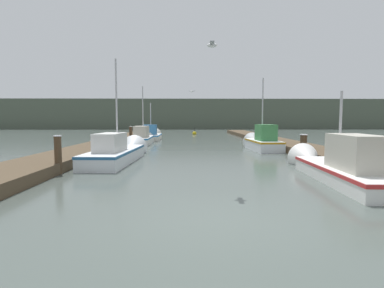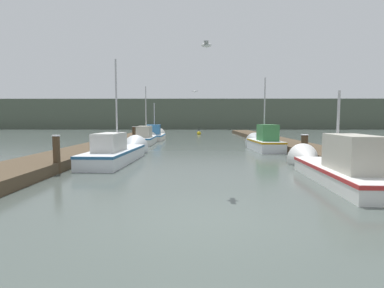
{
  "view_description": "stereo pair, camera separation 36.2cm",
  "coord_description": "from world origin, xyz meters",
  "px_view_note": "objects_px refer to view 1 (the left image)",
  "views": [
    {
      "loc": [
        -0.61,
        -5.52,
        1.93
      ],
      "look_at": [
        -0.36,
        9.05,
        0.7
      ],
      "focal_mm": 28.0,
      "sensor_mm": 36.0,
      "label": 1
    },
    {
      "loc": [
        -0.25,
        -5.52,
        1.93
      ],
      "look_at": [
        -0.36,
        9.05,
        0.7
      ],
      "focal_mm": 28.0,
      "sensor_mm": 36.0,
      "label": 2
    }
  ],
  "objects_px": {
    "fishing_boat_0": "(334,165)",
    "mooring_piling_2": "(58,155)",
    "fishing_boat_2": "(262,142)",
    "seagull_lead": "(192,92)",
    "seagull_1": "(212,45)",
    "fishing_boat_4": "(151,135)",
    "mooring_piling_1": "(303,146)",
    "fishing_boat_1": "(120,151)",
    "channel_buoy": "(194,133)",
    "fishing_boat_3": "(144,138)",
    "mooring_piling_0": "(131,135)"
  },
  "relations": [
    {
      "from": "fishing_boat_4",
      "to": "channel_buoy",
      "type": "height_order",
      "value": "fishing_boat_4"
    },
    {
      "from": "fishing_boat_1",
      "to": "fishing_boat_4",
      "type": "bearing_deg",
      "value": 93.63
    },
    {
      "from": "fishing_boat_0",
      "to": "fishing_boat_2",
      "type": "xyz_separation_m",
      "value": [
        -0.14,
        8.97,
        0.08
      ]
    },
    {
      "from": "fishing_boat_3",
      "to": "mooring_piling_0",
      "type": "bearing_deg",
      "value": 179.0
    },
    {
      "from": "fishing_boat_2",
      "to": "fishing_boat_3",
      "type": "xyz_separation_m",
      "value": [
        -8.11,
        5.1,
        -0.06
      ]
    },
    {
      "from": "fishing_boat_1",
      "to": "fishing_boat_3",
      "type": "distance_m",
      "value": 9.74
    },
    {
      "from": "mooring_piling_2",
      "to": "fishing_boat_1",
      "type": "bearing_deg",
      "value": 68.85
    },
    {
      "from": "fishing_boat_1",
      "to": "mooring_piling_2",
      "type": "bearing_deg",
      "value": -108.32
    },
    {
      "from": "fishing_boat_4",
      "to": "mooring_piling_1",
      "type": "relative_size",
      "value": 3.97
    },
    {
      "from": "fishing_boat_1",
      "to": "channel_buoy",
      "type": "relative_size",
      "value": 6.48
    },
    {
      "from": "fishing_boat_0",
      "to": "mooring_piling_1",
      "type": "xyz_separation_m",
      "value": [
        0.87,
        4.81,
        0.17
      ]
    },
    {
      "from": "mooring_piling_1",
      "to": "mooring_piling_2",
      "type": "height_order",
      "value": "mooring_piling_2"
    },
    {
      "from": "mooring_piling_1",
      "to": "seagull_1",
      "type": "relative_size",
      "value": 2.13
    },
    {
      "from": "fishing_boat_4",
      "to": "mooring_piling_0",
      "type": "bearing_deg",
      "value": -104.79
    },
    {
      "from": "fishing_boat_2",
      "to": "mooring_piling_2",
      "type": "distance_m",
      "value": 12.27
    },
    {
      "from": "mooring_piling_1",
      "to": "seagull_1",
      "type": "height_order",
      "value": "seagull_1"
    },
    {
      "from": "fishing_boat_3",
      "to": "seagull_1",
      "type": "bearing_deg",
      "value": -75.83
    },
    {
      "from": "mooring_piling_1",
      "to": "seagull_1",
      "type": "distance_m",
      "value": 8.51
    },
    {
      "from": "fishing_boat_1",
      "to": "seagull_lead",
      "type": "distance_m",
      "value": 11.76
    },
    {
      "from": "seagull_1",
      "to": "seagull_lead",
      "type": "bearing_deg",
      "value": 5.57
    },
    {
      "from": "seagull_lead",
      "to": "seagull_1",
      "type": "relative_size",
      "value": 1.0
    },
    {
      "from": "mooring_piling_0",
      "to": "channel_buoy",
      "type": "relative_size",
      "value": 1.33
    },
    {
      "from": "seagull_lead",
      "to": "mooring_piling_0",
      "type": "bearing_deg",
      "value": -149.29
    },
    {
      "from": "fishing_boat_1",
      "to": "fishing_boat_3",
      "type": "xyz_separation_m",
      "value": [
        -0.3,
        9.74,
        0.04
      ]
    },
    {
      "from": "fishing_boat_0",
      "to": "fishing_boat_4",
      "type": "height_order",
      "value": "fishing_boat_4"
    },
    {
      "from": "fishing_boat_0",
      "to": "mooring_piling_2",
      "type": "xyz_separation_m",
      "value": [
        -9.3,
        0.82,
        0.26
      ]
    },
    {
      "from": "fishing_boat_0",
      "to": "fishing_boat_4",
      "type": "bearing_deg",
      "value": 116.89
    },
    {
      "from": "fishing_boat_2",
      "to": "fishing_boat_4",
      "type": "bearing_deg",
      "value": 127.89
    },
    {
      "from": "fishing_boat_1",
      "to": "fishing_boat_2",
      "type": "bearing_deg",
      "value": 33.52
    },
    {
      "from": "fishing_boat_4",
      "to": "mooring_piling_1",
      "type": "xyz_separation_m",
      "value": [
        9.0,
        -13.58,
        0.21
      ]
    },
    {
      "from": "mooring_piling_0",
      "to": "mooring_piling_2",
      "type": "distance_m",
      "value": 13.25
    },
    {
      "from": "fishing_boat_4",
      "to": "mooring_piling_2",
      "type": "relative_size",
      "value": 3.46
    },
    {
      "from": "fishing_boat_2",
      "to": "fishing_boat_0",
      "type": "bearing_deg",
      "value": -91.62
    },
    {
      "from": "mooring_piling_0",
      "to": "mooring_piling_1",
      "type": "height_order",
      "value": "mooring_piling_0"
    },
    {
      "from": "fishing_boat_1",
      "to": "fishing_boat_4",
      "type": "distance_m",
      "value": 14.05
    },
    {
      "from": "mooring_piling_1",
      "to": "seagull_1",
      "type": "bearing_deg",
      "value": -129.58
    },
    {
      "from": "fishing_boat_1",
      "to": "seagull_1",
      "type": "relative_size",
      "value": 11.71
    },
    {
      "from": "fishing_boat_4",
      "to": "seagull_1",
      "type": "relative_size",
      "value": 8.48
    },
    {
      "from": "fishing_boat_2",
      "to": "mooring_piling_1",
      "type": "relative_size",
      "value": 4.04
    },
    {
      "from": "fishing_boat_1",
      "to": "fishing_boat_2",
      "type": "height_order",
      "value": "fishing_boat_1"
    },
    {
      "from": "fishing_boat_4",
      "to": "seagull_lead",
      "type": "bearing_deg",
      "value": -43.42
    },
    {
      "from": "fishing_boat_2",
      "to": "mooring_piling_0",
      "type": "xyz_separation_m",
      "value": [
        -9.11,
        5.11,
        0.16
      ]
    },
    {
      "from": "mooring_piling_0",
      "to": "seagull_1",
      "type": "bearing_deg",
      "value": -71.48
    },
    {
      "from": "seagull_lead",
      "to": "mooring_piling_2",
      "type": "bearing_deg",
      "value": -88.29
    },
    {
      "from": "fishing_boat_1",
      "to": "fishing_boat_4",
      "type": "xyz_separation_m",
      "value": [
        -0.2,
        14.05,
        -0.03
      ]
    },
    {
      "from": "mooring_piling_0",
      "to": "seagull_lead",
      "type": "distance_m",
      "value": 6.0
    },
    {
      "from": "mooring_piling_0",
      "to": "seagull_1",
      "type": "height_order",
      "value": "seagull_1"
    },
    {
      "from": "mooring_piling_2",
      "to": "channel_buoy",
      "type": "bearing_deg",
      "value": 78.45
    },
    {
      "from": "mooring_piling_0",
      "to": "channel_buoy",
      "type": "bearing_deg",
      "value": 68.04
    },
    {
      "from": "fishing_boat_4",
      "to": "mooring_piling_1",
      "type": "distance_m",
      "value": 16.29
    }
  ]
}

